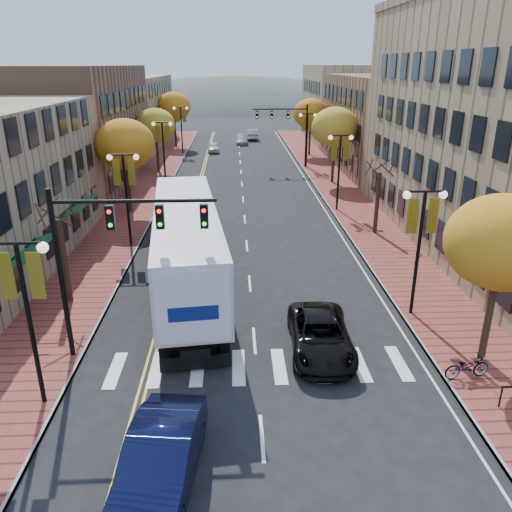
{
  "coord_description": "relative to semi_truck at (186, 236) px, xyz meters",
  "views": [
    {
      "loc": [
        -0.75,
        -14.72,
        11.14
      ],
      "look_at": [
        0.27,
        8.42,
        2.2
      ],
      "focal_mm": 35.0,
      "sensor_mm": 36.0,
      "label": 1
    }
  ],
  "objects": [
    {
      "name": "building_left_far",
      "position": [
        -13.66,
        50.73,
        2.08
      ],
      "size": [
        12.0,
        26.0,
        9.5
      ],
      "primitive_type": "cube",
      "color": "#9E8966",
      "rests_on": "ground"
    },
    {
      "name": "tree_right_b",
      "position": [
        12.34,
        7.73,
        -0.42
      ],
      "size": [
        0.28,
        0.28,
        4.2
      ],
      "color": "#382619",
      "rests_on": "sidewalk_right"
    },
    {
      "name": "building_left_mid",
      "position": [
        -13.66,
        25.73,
        2.83
      ],
      "size": [
        12.0,
        24.0,
        11.0
      ],
      "primitive_type": "cube",
      "color": "brown",
      "rests_on": "ground"
    },
    {
      "name": "car_far_oncoming",
      "position": [
        5.46,
        54.95,
        -1.87
      ],
      "size": [
        1.87,
        4.9,
        1.6
      ],
      "primitive_type": "imported",
      "rotation": [
        0.0,
        0.0,
        3.18
      ],
      "color": "#A3A3AA",
      "rests_on": "ground"
    },
    {
      "name": "tree_right_d",
      "position": [
        12.34,
        39.73,
        2.62
      ],
      "size": [
        4.35,
        4.35,
        7.0
      ],
      "color": "#382619",
      "rests_on": "sidewalk_right"
    },
    {
      "name": "tree_right_a",
      "position": [
        12.34,
        -8.27,
        2.38
      ],
      "size": [
        4.16,
        4.16,
        6.69
      ],
      "color": "#382619",
      "rests_on": "sidewalk_right"
    },
    {
      "name": "lamp_left_b",
      "position": [
        -4.16,
        5.73,
        1.62
      ],
      "size": [
        1.96,
        0.36,
        6.05
      ],
      "color": "black",
      "rests_on": "ground"
    },
    {
      "name": "ground",
      "position": [
        3.34,
        -10.27,
        -2.67
      ],
      "size": [
        200.0,
        200.0,
        0.0
      ],
      "primitive_type": "plane",
      "color": "black",
      "rests_on": "ground"
    },
    {
      "name": "tree_left_a",
      "position": [
        -5.66,
        -2.27,
        -0.42
      ],
      "size": [
        0.28,
        0.28,
        4.2
      ],
      "color": "#382619",
      "rests_on": "sidewalk_left"
    },
    {
      "name": "lamp_left_d",
      "position": [
        -4.16,
        41.73,
        1.62
      ],
      "size": [
        1.96,
        0.36,
        6.05
      ],
      "color": "black",
      "rests_on": "ground"
    },
    {
      "name": "lamp_left_c",
      "position": [
        -4.16,
        23.73,
        1.62
      ],
      "size": [
        1.96,
        0.36,
        6.05
      ],
      "color": "black",
      "rests_on": "ground"
    },
    {
      "name": "building_right_mid",
      "position": [
        21.84,
        31.73,
        2.33
      ],
      "size": [
        15.0,
        24.0,
        10.0
      ],
      "primitive_type": "cube",
      "color": "brown",
      "rests_on": "ground"
    },
    {
      "name": "semi_truck",
      "position": [
        0.0,
        0.0,
        0.0
      ],
      "size": [
        5.01,
        18.5,
        4.57
      ],
      "rotation": [
        0.0,
        0.0,
        0.12
      ],
      "color": "black",
      "rests_on": "ground"
    },
    {
      "name": "lamp_right_b",
      "position": [
        10.84,
        13.73,
        1.62
      ],
      "size": [
        1.96,
        0.36,
        6.05
      ],
      "color": "black",
      "rests_on": "ground"
    },
    {
      "name": "traffic_mast_far",
      "position": [
        8.81,
        31.73,
        2.25
      ],
      "size": [
        6.1,
        0.34,
        7.0
      ],
      "color": "black",
      "rests_on": "ground"
    },
    {
      "name": "tree_left_d",
      "position": [
        -5.66,
        47.73,
        2.93
      ],
      "size": [
        4.61,
        4.61,
        7.42
      ],
      "color": "#382619",
      "rests_on": "sidewalk_left"
    },
    {
      "name": "lamp_left_a",
      "position": [
        -4.16,
        -10.27,
        1.62
      ],
      "size": [
        1.96,
        0.36,
        6.05
      ],
      "color": "black",
      "rests_on": "ground"
    },
    {
      "name": "tree_left_b",
      "position": [
        -5.66,
        13.73,
        2.77
      ],
      "size": [
        4.48,
        4.48,
        7.21
      ],
      "color": "#382619",
      "rests_on": "sidewalk_left"
    },
    {
      "name": "lamp_right_c",
      "position": [
        10.84,
        31.73,
        1.62
      ],
      "size": [
        1.96,
        0.36,
        6.05
      ],
      "color": "black",
      "rests_on": "ground"
    },
    {
      "name": "tree_right_c",
      "position": [
        12.34,
        23.73,
        2.77
      ],
      "size": [
        4.48,
        4.48,
        7.21
      ],
      "color": "#382619",
      "rests_on": "sidewalk_right"
    },
    {
      "name": "tree_left_c",
      "position": [
        -5.66,
        29.73,
        2.38
      ],
      "size": [
        4.16,
        4.16,
        6.69
      ],
      "color": "#382619",
      "rests_on": "sidewalk_left"
    },
    {
      "name": "car_far_white",
      "position": [
        -0.15,
        43.13,
        -2.02
      ],
      "size": [
        1.75,
        3.9,
        1.3
      ],
      "primitive_type": "imported",
      "rotation": [
        0.0,
        0.0,
        0.06
      ],
      "color": "silver",
      "rests_on": "ground"
    },
    {
      "name": "black_suv",
      "position": [
        6.03,
        -7.21,
        -1.93
      ],
      "size": [
        2.67,
        5.41,
        1.47
      ],
      "primitive_type": "imported",
      "rotation": [
        0.0,
        0.0,
        -0.04
      ],
      "color": "black",
      "rests_on": "ground"
    },
    {
      "name": "lamp_right_a",
      "position": [
        10.84,
        -4.27,
        1.62
      ],
      "size": [
        1.96,
        0.36,
        6.05
      ],
      "color": "black",
      "rests_on": "ground"
    },
    {
      "name": "bicycle",
      "position": [
        11.14,
        -9.53,
        -2.06
      ],
      "size": [
        1.84,
        0.87,
        0.93
      ],
      "primitive_type": "imported",
      "rotation": [
        0.0,
        0.0,
        1.72
      ],
      "color": "gray",
      "rests_on": "sidewalk_right"
    },
    {
      "name": "sidewalk_right",
      "position": [
        12.34,
        22.23,
        -2.6
      ],
      "size": [
        4.0,
        85.0,
        0.15
      ],
      "primitive_type": "cube",
      "color": "brown",
      "rests_on": "ground"
    },
    {
      "name": "navy_sedan",
      "position": [
        0.41,
        -14.1,
        -1.81
      ],
      "size": [
        2.4,
        5.43,
        1.73
      ],
      "primitive_type": "imported",
      "rotation": [
        0.0,
        0.0,
        -0.11
      ],
      "color": "black",
      "rests_on": "ground"
    },
    {
      "name": "car_far_silver",
      "position": [
        3.84,
        49.91,
        -2.09
      ],
      "size": [
        1.68,
        4.05,
        1.17
      ],
      "primitive_type": "imported",
      "rotation": [
        0.0,
        0.0,
        -0.01
      ],
      "color": "#93939A",
      "rests_on": "ground"
    },
    {
      "name": "sidewalk_left",
      "position": [
        -5.66,
        22.23,
        -2.6
      ],
      "size": [
        4.0,
        85.0,
        0.15
      ],
      "primitive_type": "cube",
      "color": "brown",
      "rests_on": "ground"
    },
    {
      "name": "building_right_far",
      "position": [
        21.84,
        53.73,
        2.83
      ],
      "size": [
        15.0,
        20.0,
        11.0
      ],
      "primitive_type": "cube",
      "color": "#9E8966",
      "rests_on": "ground"
    },
    {
      "name": "traffic_mast_near",
      "position": [
        -2.14,
        -7.27,
        2.25
      ],
      "size": [
        6.1,
        0.35,
        7.0
      ],
      "color": "black",
      "rests_on": "ground"
    }
  ]
}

